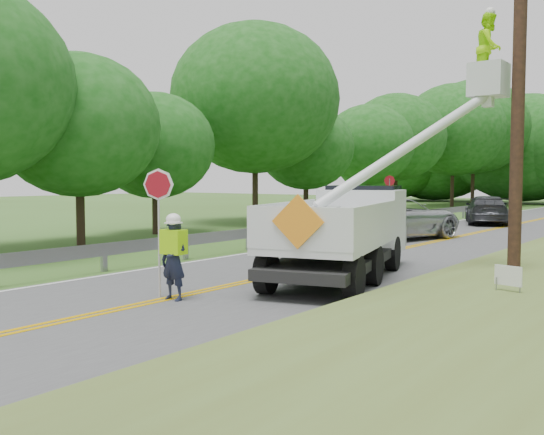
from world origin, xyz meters
The scene contains 10 objects.
ground centered at (0.00, 0.00, 0.00)m, with size 140.00×140.00×0.00m, color #3A5B20.
road centered at (0.00, 14.00, 0.01)m, with size 7.20×96.00×0.03m.
guardrail centered at (-4.02, 14.91, 0.55)m, with size 0.18×48.00×0.77m.
treeline_left centered at (-10.72, 31.27, 6.11)m, with size 11.42×54.15×11.39m.
flagger centered at (0.19, 2.48, 0.97)m, with size 1.06×0.43×2.65m.
bucket_truck centered at (1.56, 7.71, 1.49)m, with size 5.06×6.82×6.43m.
suv_silver centered at (-1.71, 16.42, 0.87)m, with size 2.84×6.15×1.71m, color #ACB0B4.
suv_darkgrey centered at (-1.40, 26.99, 0.78)m, with size 2.12×5.22×1.51m, color #36373D.
stop_sign_permanent centered at (-4.96, 22.47, 1.76)m, with size 0.47×0.35×2.64m.
yard_sign centered at (5.72, 6.02, 0.58)m, with size 0.55×0.14×0.80m.
Camera 1 is at (9.03, -5.77, 2.47)m, focal length 39.42 mm.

